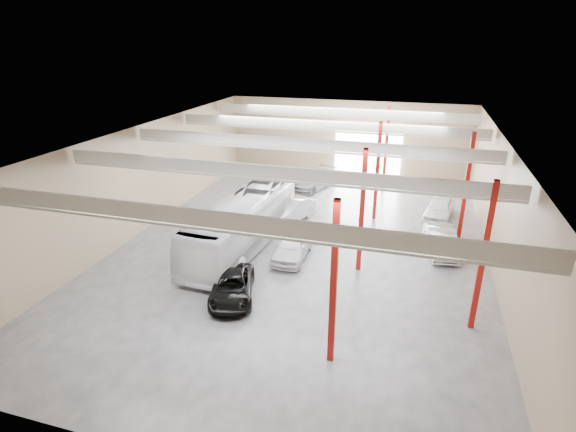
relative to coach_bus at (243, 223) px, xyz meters
The scene contains 8 objects.
depot_shell 5.21m from the coach_bus, 24.88° to the left, with size 22.12×32.12×7.06m.
coach_bus is the anchor object (origin of this frame).
black_sedan 5.91m from the coach_bus, 73.85° to the right, with size 2.07×4.49×1.25m, color black.
car_row_a 3.46m from the coach_bus, ahead, with size 1.78×4.41×1.50m, color silver.
car_row_b 5.10m from the coach_bus, 72.68° to the left, with size 1.74×5.00×1.65m, color silver.
car_row_c 12.82m from the coach_bus, 83.27° to the left, with size 2.13×5.24×1.52m, color gray.
car_right_near 12.17m from the coach_bus, 13.46° to the left, with size 1.58×4.53×1.49m, color #AFAFB4.
car_right_far 14.60m from the coach_bus, 35.95° to the left, with size 1.77×4.40×1.50m, color white.
Camera 1 is at (6.33, -24.78, 12.33)m, focal length 28.00 mm.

